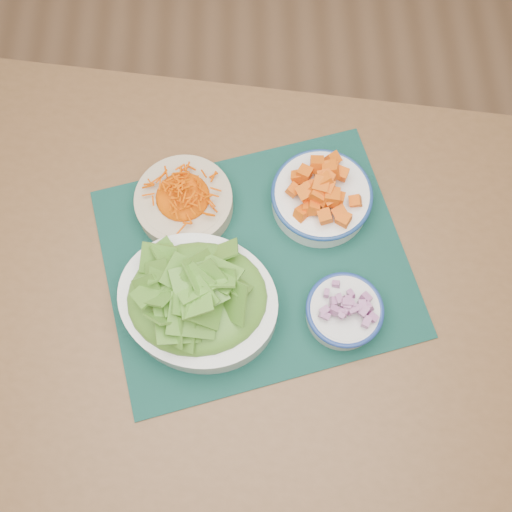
{
  "coord_description": "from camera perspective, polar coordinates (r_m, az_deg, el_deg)",
  "views": [
    {
      "loc": [
        0.14,
        -0.08,
        1.78
      ],
      "look_at": [
        0.15,
        0.28,
        0.78
      ],
      "focal_mm": 40.0,
      "sensor_mm": 36.0,
      "label": 1
    }
  ],
  "objects": [
    {
      "name": "carrot_bowl",
      "position": [
        1.11,
        -7.26,
        5.62
      ],
      "size": [
        0.23,
        0.23,
        0.07
      ],
      "rotation": [
        0.0,
        0.0,
        0.27
      ],
      "color": "beige",
      "rests_on": "placemat"
    },
    {
      "name": "onion_bowl",
      "position": [
        1.03,
        8.82,
        -5.41
      ],
      "size": [
        0.16,
        0.16,
        0.07
      ],
      "rotation": [
        0.0,
        0.0,
        -0.24
      ],
      "color": "silver",
      "rests_on": "placemat"
    },
    {
      "name": "table",
      "position": [
        1.16,
        -2.42,
        -3.95
      ],
      "size": [
        1.46,
        1.08,
        0.75
      ],
      "rotation": [
        0.0,
        0.0,
        -0.15
      ],
      "color": "brown",
      "rests_on": "ground"
    },
    {
      "name": "ground",
      "position": [
        1.78,
        -4.84,
        -17.7
      ],
      "size": [
        4.0,
        4.0,
        0.0
      ],
      "primitive_type": "plane",
      "color": "#986C49",
      "rests_on": "ground"
    },
    {
      "name": "squash_bowl",
      "position": [
        1.1,
        6.61,
        6.14
      ],
      "size": [
        0.24,
        0.24,
        0.09
      ],
      "rotation": [
        0.0,
        0.0,
        0.34
      ],
      "color": "white",
      "rests_on": "placemat"
    },
    {
      "name": "lettuce_bowl",
      "position": [
        1.0,
        -5.91,
        -4.13
      ],
      "size": [
        0.35,
        0.32,
        0.14
      ],
      "rotation": [
        0.0,
        0.0,
        -0.34
      ],
      "color": "white",
      "rests_on": "placemat"
    },
    {
      "name": "placemat",
      "position": [
        1.09,
        -0.0,
        -0.59
      ],
      "size": [
        0.66,
        0.58,
        0.0
      ],
      "primitive_type": "cube",
      "rotation": [
        0.0,
        0.0,
        0.25
      ],
      "color": "black",
      "rests_on": "table"
    }
  ]
}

